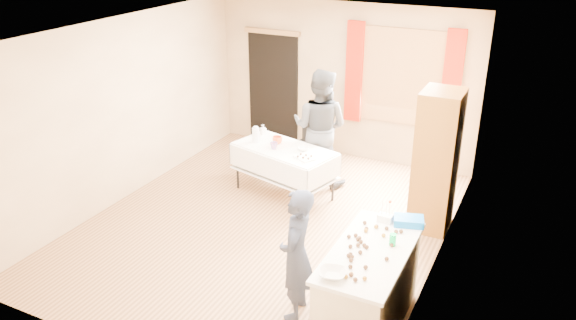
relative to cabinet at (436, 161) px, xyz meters
The scene contains 29 objects.
floor 2.40m from the cabinet, 154.79° to the right, with size 4.50×5.50×0.02m, color #9E7047.
ceiling 2.76m from the cabinet, 154.79° to the right, with size 4.50×5.50×0.02m, color white.
wall_back 2.72m from the cabinet, 137.51° to the left, with size 4.50×0.02×2.60m, color tan.
wall_front 4.21m from the cabinet, 118.29° to the right, with size 4.50×0.02×2.60m, color tan.
wall_left 4.37m from the cabinet, 167.57° to the right, with size 0.02×5.50×2.60m, color tan.
wall_right 1.04m from the cabinet, 73.92° to the right, with size 0.02×5.50×2.60m, color tan.
window_frame 2.12m from the cabinet, 119.04° to the left, with size 1.32×0.06×1.52m, color olive.
window_pane 2.10m from the cabinet, 119.25° to the left, with size 1.20×0.02×1.40m, color white.
curtain_left 2.54m from the cabinet, 135.60° to the left, with size 0.28×0.06×1.65m, color #AE1906.
curtain_right 1.83m from the cabinet, 96.91° to the left, with size 0.28×0.06×1.65m, color #AE1906.
doorway 3.75m from the cabinet, 151.41° to the left, with size 0.95×0.04×2.00m, color black.
door_lintel 3.89m from the cabinet, 151.81° to the left, with size 1.05×0.06×0.08m, color olive.
cabinet is the anchor object (origin of this frame).
counter 2.37m from the cabinet, 92.47° to the right, with size 0.70×1.47×0.91m.
party_table 2.22m from the cabinet, behind, with size 1.65×1.12×0.75m.
chair 2.46m from the cabinet, 157.85° to the left, with size 0.46×0.46×1.00m.
girl 2.58m from the cabinet, 108.85° to the right, with size 0.43×0.57×1.43m, color #20263A.
woman 1.97m from the cabinet, 162.26° to the left, with size 0.89×0.70×1.80m, color black.
soda_can 2.15m from the cabinet, 88.48° to the right, with size 0.07×0.07×0.12m, color #019C3C.
mixing_bowl 2.89m from the cabinet, 95.36° to the right, with size 0.29×0.29×0.06m, color white.
foam_block 1.74m from the cabinet, 94.71° to the right, with size 0.15×0.10×0.08m, color white.
blue_basket 1.69m from the cabinet, 86.87° to the right, with size 0.30×0.20×0.08m, color blue.
pitcher 2.64m from the cabinet, behind, with size 0.11×0.11×0.22m, color silver.
cup_red 2.33m from the cabinet, behind, with size 0.16×0.16×0.11m, color #E94C1C.
cup_rainbow 2.28m from the cabinet, behind, with size 0.13×0.13×0.10m, color red.
small_bowl 1.88m from the cabinet, behind, with size 0.22×0.22×0.05m, color white.
pastry_tray 1.76m from the cabinet, behind, with size 0.28×0.20×0.02m, color white.
bottle 2.71m from the cabinet, behind, with size 0.10×0.10×0.16m, color white.
cake_balls 2.33m from the cabinet, 93.90° to the right, with size 0.49×1.02×0.04m.
Camera 1 is at (3.19, -5.81, 3.83)m, focal length 35.00 mm.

